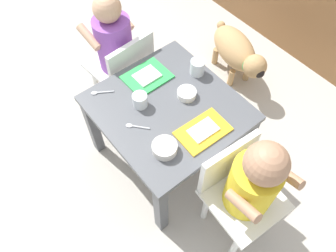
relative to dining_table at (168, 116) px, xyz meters
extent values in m
plane|color=#B2ADA3|center=(0.00, 0.00, -0.35)|extent=(7.00, 7.00, 0.00)
cube|color=#515459|center=(0.00, 0.00, 0.06)|extent=(0.59, 0.57, 0.03)
cube|color=#515459|center=(-0.27, -0.25, -0.15)|extent=(0.04, 0.04, 0.40)
cube|color=#515459|center=(0.27, -0.25, -0.15)|extent=(0.04, 0.04, 0.40)
cube|color=#515459|center=(-0.27, 0.25, -0.15)|extent=(0.04, 0.04, 0.40)
cube|color=#515459|center=(0.27, 0.25, -0.15)|extent=(0.04, 0.04, 0.40)
cube|color=white|center=(-0.47, 0.04, -0.08)|extent=(0.30, 0.30, 0.02)
cube|color=white|center=(-0.34, 0.05, 0.04)|extent=(0.05, 0.27, 0.22)
cylinder|color=purple|center=(-0.47, 0.04, 0.07)|extent=(0.18, 0.18, 0.28)
sphere|color=tan|center=(-0.48, 0.04, 0.26)|extent=(0.13, 0.13, 0.13)
cylinder|color=white|center=(-0.57, 0.13, -0.22)|extent=(0.03, 0.03, 0.26)
cylinder|color=white|center=(-0.56, -0.07, -0.22)|extent=(0.03, 0.03, 0.26)
cylinder|color=white|center=(-0.37, 0.15, -0.22)|extent=(0.03, 0.03, 0.26)
cylinder|color=white|center=(-0.36, -0.05, -0.22)|extent=(0.03, 0.03, 0.26)
cylinder|color=tan|center=(-0.52, 0.13, 0.13)|extent=(0.15, 0.05, 0.09)
cylinder|color=tan|center=(-0.51, -0.06, 0.13)|extent=(0.15, 0.05, 0.09)
cube|color=white|center=(0.47, 0.02, -0.08)|extent=(0.30, 0.30, 0.02)
cube|color=white|center=(0.34, 0.03, 0.04)|extent=(0.04, 0.27, 0.22)
cylinder|color=yellow|center=(0.47, 0.02, 0.05)|extent=(0.18, 0.18, 0.25)
sphere|color=#A87A5B|center=(0.48, 0.02, 0.24)|extent=(0.15, 0.15, 0.15)
cylinder|color=white|center=(0.56, -0.09, -0.22)|extent=(0.03, 0.03, 0.26)
cylinder|color=white|center=(0.57, 0.11, -0.22)|extent=(0.03, 0.03, 0.26)
cylinder|color=white|center=(0.36, -0.08, -0.22)|extent=(0.03, 0.03, 0.26)
cylinder|color=white|center=(0.37, 0.12, -0.22)|extent=(0.03, 0.03, 0.26)
cylinder|color=#A87A5B|center=(0.51, -0.09, 0.11)|extent=(0.15, 0.05, 0.09)
cylinder|color=#A87A5B|center=(0.52, 0.11, 0.11)|extent=(0.15, 0.05, 0.09)
ellipsoid|color=tan|center=(-0.23, 0.68, -0.16)|extent=(0.40, 0.27, 0.18)
sphere|color=tan|center=(-0.03, 0.63, -0.12)|extent=(0.13, 0.13, 0.13)
sphere|color=black|center=(0.01, 0.61, -0.12)|extent=(0.06, 0.06, 0.06)
torus|color=green|center=(-0.06, 0.64, -0.13)|extent=(0.06, 0.11, 0.11)
sphere|color=tan|center=(-0.39, 0.73, -0.13)|extent=(0.05, 0.05, 0.05)
cylinder|color=tan|center=(-0.15, 0.60, -0.30)|extent=(0.04, 0.04, 0.11)
cylinder|color=tan|center=(-0.12, 0.71, -0.30)|extent=(0.04, 0.04, 0.11)
cylinder|color=tan|center=(-0.34, 0.66, -0.30)|extent=(0.04, 0.04, 0.11)
cylinder|color=tan|center=(-0.31, 0.76, -0.30)|extent=(0.04, 0.04, 0.11)
cube|color=green|center=(-0.19, 0.03, 0.07)|extent=(0.16, 0.20, 0.01)
cube|color=white|center=(-0.19, 0.03, 0.08)|extent=(0.09, 0.11, 0.01)
cube|color=gold|center=(0.19, 0.03, 0.07)|extent=(0.14, 0.21, 0.01)
cube|color=white|center=(0.19, 0.03, 0.08)|extent=(0.08, 0.12, 0.01)
cylinder|color=white|center=(-0.08, -0.08, 0.10)|extent=(0.06, 0.06, 0.06)
cylinder|color=silver|center=(-0.08, -0.08, 0.09)|extent=(0.05, 0.05, 0.04)
cylinder|color=white|center=(-0.07, 0.22, 0.10)|extent=(0.07, 0.07, 0.07)
cylinder|color=silver|center=(-0.07, 0.22, 0.09)|extent=(0.06, 0.06, 0.05)
cylinder|color=silver|center=(0.16, -0.14, 0.09)|extent=(0.10, 0.10, 0.04)
cylinder|color=gold|center=(0.16, -0.14, 0.10)|extent=(0.08, 0.08, 0.01)
cylinder|color=white|center=(0.01, 0.10, 0.08)|extent=(0.08, 0.08, 0.03)
cylinder|color=#B26633|center=(0.01, 0.10, 0.10)|extent=(0.07, 0.07, 0.01)
cylinder|color=silver|center=(-0.23, -0.16, 0.07)|extent=(0.05, 0.07, 0.01)
ellipsoid|color=silver|center=(-0.26, -0.20, 0.07)|extent=(0.03, 0.03, 0.01)
cylinder|color=silver|center=(0.01, -0.15, 0.07)|extent=(0.06, 0.05, 0.01)
ellipsoid|color=silver|center=(-0.02, -0.18, 0.07)|extent=(0.03, 0.03, 0.01)
camera|label=1|loc=(0.66, -0.53, 1.18)|focal=35.41mm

